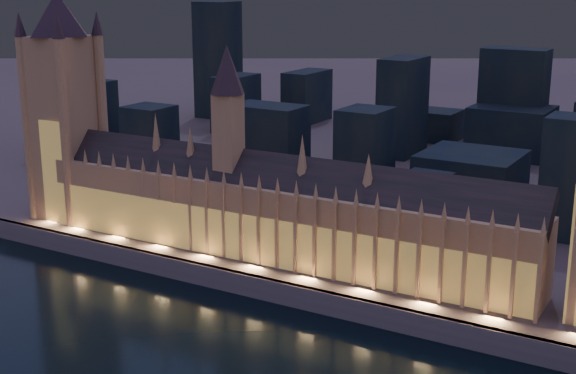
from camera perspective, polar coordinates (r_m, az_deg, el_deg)
The scene contains 6 objects.
ground_plane at distance 257.01m, azimuth -7.35°, elevation -10.83°, with size 2000.00×2000.00×0.00m, color black.
north_bank at distance 723.69m, azimuth 18.84°, elevation 5.66°, with size 2000.00×960.00×8.00m, color #463942.
embankment_wall at distance 285.82m, azimuth -2.31°, elevation -7.09°, with size 2000.00×2.50×8.00m, color #534851.
palace_of_westminster at distance 298.04m, azimuth -1.18°, elevation -1.59°, with size 202.00×23.77×78.00m.
victoria_tower at distance 355.39m, azimuth -15.68°, elevation 6.33°, with size 31.68×31.68×108.01m.
city_backdrop at distance 448.40m, azimuth 16.13°, elevation 4.12°, with size 489.59×215.63×83.59m.
Camera 1 is at (144.60, -180.91, 111.42)m, focal length 50.00 mm.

